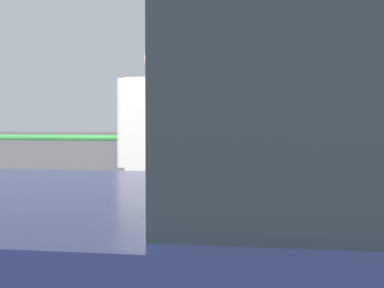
# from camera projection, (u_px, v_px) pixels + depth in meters

# --- Properties ---
(parking_meter) EXTENTS (0.19, 0.20, 1.50)m
(parking_meter) POSITION_uv_depth(u_px,v_px,m) (243.00, 139.00, 3.88)
(parking_meter) COLOR slate
(parking_meter) RESTS_ON sidewalk_curb
(pedestrian_at_meter) EXTENTS (0.64, 0.44, 1.76)m
(pedestrian_at_meter) POSITION_uv_depth(u_px,v_px,m) (162.00, 152.00, 4.09)
(pedestrian_at_meter) COLOR black
(pedestrian_at_meter) RESTS_ON sidewalk_curb
(background_railing) EXTENTS (24.06, 0.06, 1.10)m
(background_railing) POSITION_uv_depth(u_px,v_px,m) (276.00, 168.00, 5.62)
(background_railing) COLOR #2D7A38
(background_railing) RESTS_ON sidewalk_curb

